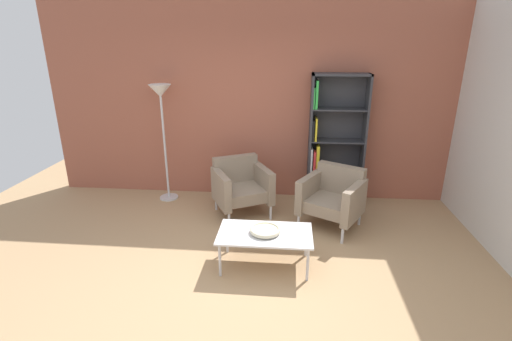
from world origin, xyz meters
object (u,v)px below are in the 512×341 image
Objects in this scene: bookshelf_tall at (332,142)px; floor_lamp_torchiere at (161,105)px; armchair_corner_red at (241,185)px; coffee_table_low at (265,236)px; decorative_bowl at (265,230)px; armchair_spare_guest at (333,197)px.

floor_lamp_torchiere is (-2.47, -0.15, 0.53)m from bookshelf_tall.
floor_lamp_torchiere reaches higher than armchair_corner_red.
bookshelf_tall is 1.09× the size of floor_lamp_torchiere.
coffee_table_low is 2.57m from floor_lamp_torchiere.
bookshelf_tall is 1.48m from armchair_corner_red.
coffee_table_low is 3.12× the size of decorative_bowl.
armchair_corner_red reaches higher than decorative_bowl.
coffee_table_low is 1.35m from armchair_corner_red.
armchair_corner_red is (-1.24, 0.27, 0.00)m from armchair_spare_guest.
bookshelf_tall reaches higher than coffee_table_low.
decorative_bowl is at bearing 116.57° from coffee_table_low.
coffee_table_low is 1.08× the size of armchair_corner_red.
floor_lamp_torchiere reaches higher than armchair_spare_guest.
coffee_table_low is at bearing -46.29° from floor_lamp_torchiere.
floor_lamp_torchiere is at bearing 133.56° from armchair_corner_red.
armchair_spare_guest is 1.01× the size of armchair_corner_red.
armchair_spare_guest is at bearing -15.63° from floor_lamp_torchiere.
armchair_corner_red is (-0.43, 1.28, -0.02)m from decorative_bowl.
coffee_table_low is at bearing -99.46° from armchair_spare_guest.
armchair_corner_red is (-0.43, 1.28, 0.05)m from coffee_table_low.
armchair_spare_guest is at bearing -40.04° from armchair_corner_red.
coffee_table_low is at bearing -99.23° from armchair_corner_red.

